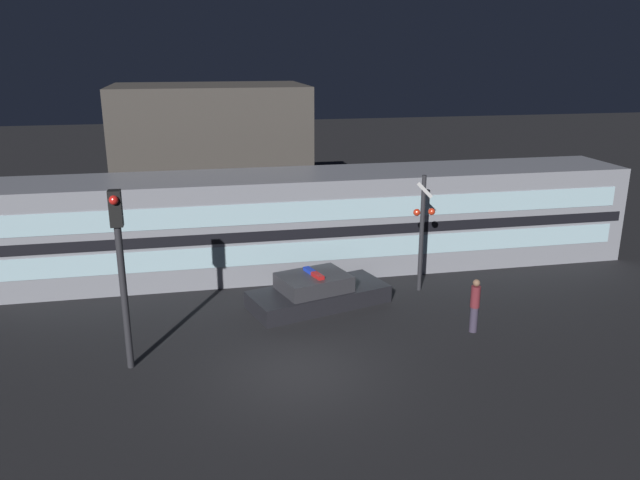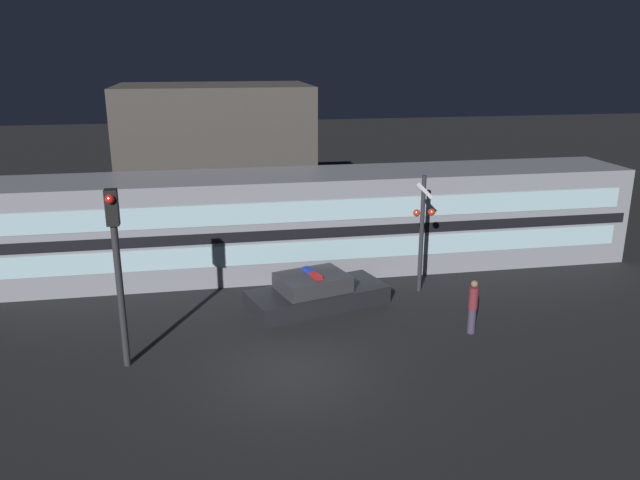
% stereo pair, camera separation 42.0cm
% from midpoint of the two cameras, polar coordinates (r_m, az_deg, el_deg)
% --- Properties ---
extents(ground_plane, '(120.00, 120.00, 0.00)m').
position_cam_midpoint_polar(ground_plane, '(16.37, -2.75, -12.08)').
color(ground_plane, black).
extents(train, '(23.32, 3.18, 3.64)m').
position_cam_midpoint_polar(train, '(23.34, -0.41, 1.76)').
color(train, gray).
rests_on(train, ground_plane).
extents(police_car, '(4.80, 3.04, 1.18)m').
position_cam_midpoint_polar(police_car, '(20.24, -0.85, -4.84)').
color(police_car, black).
rests_on(police_car, ground_plane).
extents(pedestrian, '(0.28, 0.28, 1.64)m').
position_cam_midpoint_polar(pedestrian, '(18.73, 13.34, -5.81)').
color(pedestrian, '#3F384C').
rests_on(pedestrian, ground_plane).
extents(crossing_signal_near, '(0.75, 0.34, 4.03)m').
position_cam_midpoint_polar(crossing_signal_near, '(21.14, 8.77, 1.07)').
color(crossing_signal_near, '#2D2D33').
rests_on(crossing_signal_near, ground_plane).
extents(traffic_light_corner, '(0.30, 0.46, 4.73)m').
position_cam_midpoint_polar(traffic_light_corner, '(16.29, -18.48, -1.75)').
color(traffic_light_corner, '#2D2D33').
rests_on(traffic_light_corner, ground_plane).
extents(building_left, '(9.17, 5.98, 6.37)m').
position_cam_midpoint_polar(building_left, '(31.54, -10.26, 8.02)').
color(building_left, '#47423D').
rests_on(building_left, ground_plane).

